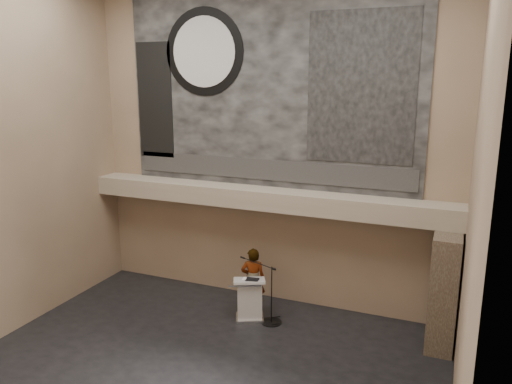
% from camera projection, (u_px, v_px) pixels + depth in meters
% --- Properties ---
extents(floor, '(10.00, 10.00, 0.00)m').
position_uv_depth(floor, '(198.00, 371.00, 10.55)').
color(floor, black).
rests_on(floor, ground).
extents(wall_back, '(10.00, 0.02, 8.50)m').
position_uv_depth(wall_back, '(268.00, 147.00, 13.17)').
color(wall_back, '#826952').
rests_on(wall_back, floor).
extents(wall_front, '(10.00, 0.02, 8.50)m').
position_uv_depth(wall_front, '(27.00, 233.00, 5.98)').
color(wall_front, '#826952').
rests_on(wall_front, floor).
extents(wall_left, '(0.02, 8.00, 8.50)m').
position_uv_depth(wall_left, '(2.00, 158.00, 11.44)').
color(wall_left, '#826952').
rests_on(wall_left, floor).
extents(wall_right, '(0.02, 8.00, 8.50)m').
position_uv_depth(wall_right, '(475.00, 198.00, 7.71)').
color(wall_right, '#826952').
rests_on(wall_right, floor).
extents(soffit, '(10.00, 0.80, 0.50)m').
position_uv_depth(soffit, '(262.00, 198.00, 13.11)').
color(soffit, gray).
rests_on(soffit, wall_back).
extents(sprinkler_left, '(0.04, 0.04, 0.06)m').
position_uv_depth(sprinkler_left, '(207.00, 203.00, 13.72)').
color(sprinkler_left, '#B2893D').
rests_on(sprinkler_left, soffit).
extents(sprinkler_right, '(0.04, 0.04, 0.06)m').
position_uv_depth(sprinkler_right, '(332.00, 216.00, 12.42)').
color(sprinkler_right, '#B2893D').
rests_on(sprinkler_right, soffit).
extents(banner, '(8.00, 0.05, 5.00)m').
position_uv_depth(banner, '(267.00, 91.00, 12.82)').
color(banner, black).
rests_on(banner, wall_back).
extents(banner_text_strip, '(7.76, 0.02, 0.55)m').
position_uv_depth(banner_text_strip, '(266.00, 170.00, 13.25)').
color(banner_text_strip, '#2B2B2B').
rests_on(banner_text_strip, banner).
extents(banner_clock_rim, '(2.30, 0.02, 2.30)m').
position_uv_depth(banner_clock_rim, '(204.00, 52.00, 13.22)').
color(banner_clock_rim, black).
rests_on(banner_clock_rim, banner).
extents(banner_clock_face, '(1.84, 0.02, 1.84)m').
position_uv_depth(banner_clock_face, '(204.00, 52.00, 13.20)').
color(banner_clock_face, silver).
rests_on(banner_clock_face, banner).
extents(banner_building_print, '(2.60, 0.02, 3.60)m').
position_uv_depth(banner_building_print, '(361.00, 88.00, 11.86)').
color(banner_building_print, black).
rests_on(banner_building_print, banner).
extents(banner_brick_print, '(1.10, 0.02, 3.20)m').
position_uv_depth(banner_brick_print, '(155.00, 101.00, 14.11)').
color(banner_brick_print, black).
rests_on(banner_brick_print, banner).
extents(stone_pier, '(0.60, 1.40, 2.70)m').
position_uv_depth(stone_pier, '(444.00, 289.00, 11.34)').
color(stone_pier, '#413428').
rests_on(stone_pier, floor).
extents(lectern, '(0.95, 0.83, 1.14)m').
position_uv_depth(lectern, '(250.00, 299.00, 12.65)').
color(lectern, silver).
rests_on(lectern, floor).
extents(binder, '(0.35, 0.30, 0.04)m').
position_uv_depth(binder, '(252.00, 280.00, 12.44)').
color(binder, black).
rests_on(binder, lectern).
extents(papers, '(0.24, 0.31, 0.00)m').
position_uv_depth(papers, '(246.00, 280.00, 12.50)').
color(papers, white).
rests_on(papers, lectern).
extents(speaker_person, '(0.73, 0.58, 1.75)m').
position_uv_depth(speaker_person, '(253.00, 280.00, 13.03)').
color(speaker_person, silver).
rests_on(speaker_person, floor).
extents(mic_stand, '(1.28, 0.69, 1.50)m').
position_uv_depth(mic_stand, '(270.00, 314.00, 12.59)').
color(mic_stand, black).
rests_on(mic_stand, floor).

